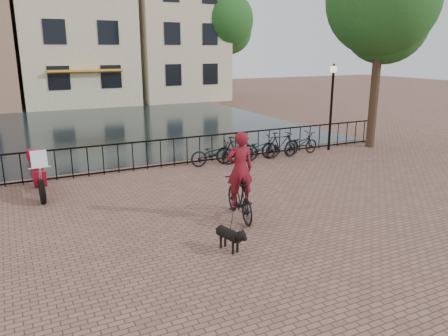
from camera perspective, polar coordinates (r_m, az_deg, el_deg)
name	(u,v)px	position (r m, az deg, el deg)	size (l,w,h in m)	color
ground	(292,262)	(8.91, 8.85, -12.06)	(100.00, 100.00, 0.00)	brown
canal_water	(106,127)	(24.50, -15.19, 5.15)	(20.00, 20.00, 0.00)	black
railing	(161,154)	(15.55, -8.27, 1.85)	(20.00, 0.05, 1.02)	black
canal_house_mid	(71,24)	(36.81, -19.31, 17.27)	(8.00, 9.50, 11.80)	#BDB78F
canal_house_right	(171,17)	(38.80, -6.99, 18.94)	(7.00, 9.00, 13.30)	beige
tree_near_right	(383,0)	(19.61, 20.02, 19.97)	(4.48, 4.48, 8.24)	black
tree_far_right	(224,20)	(37.41, 0.01, 18.73)	(4.76, 4.76, 8.76)	black
lamp_post	(332,92)	(18.45, 13.95, 9.55)	(0.30, 0.30, 3.45)	black
cyclist	(240,181)	(10.63, 2.08, -1.67)	(0.88, 1.93, 2.55)	black
dog	(229,238)	(9.18, 0.67, -9.07)	(0.48, 0.88, 0.57)	black
motorcycle	(37,169)	(13.49, -23.21, -0.17)	(0.57, 2.15, 1.53)	maroon
parked_bike_0	(214,153)	(15.67, -1.31, 1.91)	(0.60, 1.72, 0.90)	black
parked_bike_1	(237,150)	(16.08, 1.76, 2.42)	(0.47, 1.66, 1.00)	black
parked_bike_2	(259,148)	(16.55, 4.66, 2.58)	(0.60, 1.72, 0.90)	black
parked_bike_3	(281,145)	(17.04, 7.40, 3.04)	(0.47, 1.66, 1.00)	black
parked_bike_4	(301,144)	(17.59, 9.98, 3.15)	(0.60, 1.72, 0.90)	black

